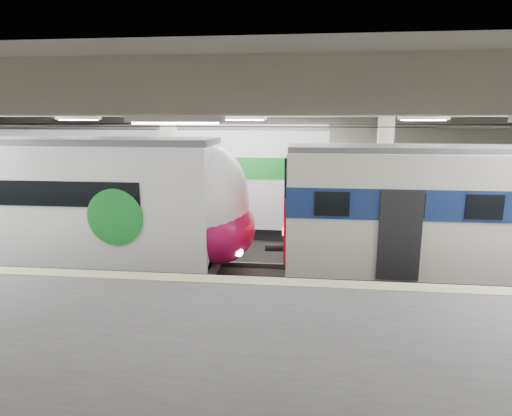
# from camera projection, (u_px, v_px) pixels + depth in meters

# --- Properties ---
(station_hall) EXTENTS (36.00, 24.00, 5.75)m
(station_hall) POSITION_uv_depth(u_px,v_px,m) (225.00, 183.00, 11.45)
(station_hall) COLOR black
(station_hall) RESTS_ON ground
(modern_emu) EXTENTS (13.41, 2.77, 4.34)m
(modern_emu) POSITION_uv_depth(u_px,v_px,m) (68.00, 206.00, 13.97)
(modern_emu) COLOR white
(modern_emu) RESTS_ON ground
(older_rer) EXTENTS (12.51, 2.76, 4.17)m
(older_rer) POSITION_uv_depth(u_px,v_px,m) (498.00, 214.00, 12.53)
(older_rer) COLOR beige
(older_rer) RESTS_ON ground
(far_train) EXTENTS (14.79, 3.65, 4.66)m
(far_train) POSITION_uv_depth(u_px,v_px,m) (162.00, 176.00, 19.12)
(far_train) COLOR white
(far_train) RESTS_ON ground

